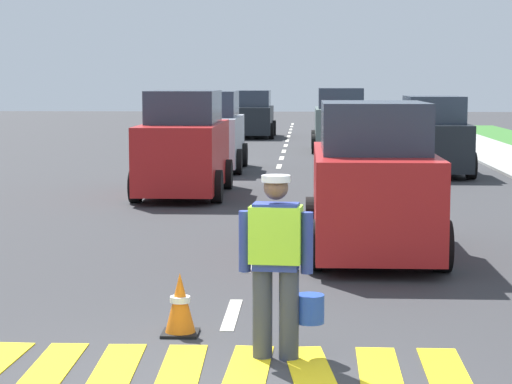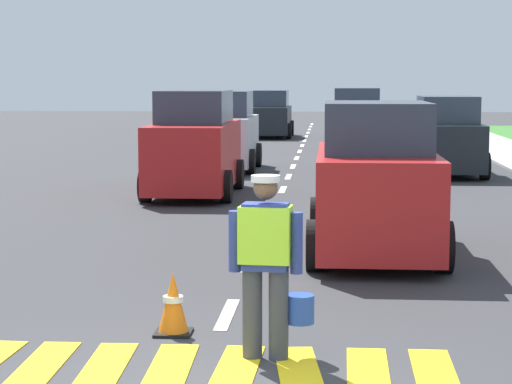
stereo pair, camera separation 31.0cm
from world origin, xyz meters
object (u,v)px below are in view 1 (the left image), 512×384
at_px(car_oncoming_third, 253,115).
at_px(car_oncoming_lead, 184,147).
at_px(car_outgoing_ahead, 372,184).
at_px(car_parked_far, 433,138).
at_px(traffic_cone_near, 180,304).
at_px(car_outgoing_far, 340,122).
at_px(car_oncoming_second, 209,134).
at_px(road_worker, 279,257).

relative_size(car_oncoming_third, car_oncoming_lead, 1.00).
bearing_deg(car_outgoing_ahead, car_parked_far, 78.87).
bearing_deg(traffic_cone_near, car_oncoming_third, 91.85).
bearing_deg(car_outgoing_far, car_outgoing_ahead, -90.61).
bearing_deg(car_oncoming_second, car_oncoming_third, 88.62).
height_order(traffic_cone_near, car_parked_far, car_parked_far).
bearing_deg(road_worker, car_outgoing_far, 86.89).
relative_size(car_parked_far, car_outgoing_ahead, 0.95).
height_order(traffic_cone_near, car_outgoing_far, car_outgoing_far).
xyz_separation_m(road_worker, car_parked_far, (3.57, 17.52, 0.03)).
bearing_deg(car_oncoming_third, road_worker, -86.52).
relative_size(traffic_cone_near, car_oncoming_second, 0.16).
distance_m(car_outgoing_far, car_oncoming_third, 8.96).
xyz_separation_m(car_oncoming_second, car_outgoing_ahead, (3.64, -13.06, 0.01)).
relative_size(road_worker, car_oncoming_third, 0.40).
distance_m(car_parked_far, car_oncoming_third, 17.49).
height_order(car_parked_far, car_oncoming_lead, car_oncoming_lead).
xyz_separation_m(road_worker, traffic_cone_near, (-0.99, 0.79, -0.62)).
xyz_separation_m(car_oncoming_second, car_oncoming_lead, (0.04, -5.94, 0.04)).
bearing_deg(car_oncoming_second, road_worker, -82.45).
distance_m(car_parked_far, car_outgoing_far, 8.58).
distance_m(traffic_cone_near, car_outgoing_far, 25.15).
relative_size(car_oncoming_second, car_oncoming_lead, 0.91).
height_order(car_oncoming_second, car_oncoming_lead, car_oncoming_lead).
xyz_separation_m(car_oncoming_lead, car_outgoing_ahead, (3.60, -7.12, -0.04)).
distance_m(car_oncoming_lead, car_outgoing_ahead, 7.98).
height_order(car_parked_far, car_outgoing_ahead, car_outgoing_ahead).
height_order(car_parked_far, car_oncoming_third, car_parked_far).
distance_m(road_worker, car_outgoing_ahead, 5.52).
bearing_deg(car_outgoing_far, traffic_cone_near, -95.47).
bearing_deg(car_parked_far, car_outgoing_far, 104.65).
bearing_deg(car_oncoming_third, car_oncoming_second, -91.38).
height_order(car_oncoming_third, car_oncoming_lead, car_oncoming_lead).
relative_size(traffic_cone_near, car_parked_far, 0.16).
xyz_separation_m(car_outgoing_far, car_outgoing_ahead, (-0.22, -20.43, -0.01)).
bearing_deg(car_oncoming_third, traffic_cone_near, -88.15).
xyz_separation_m(traffic_cone_near, car_outgoing_far, (2.40, 25.03, 0.72)).
bearing_deg(traffic_cone_near, car_oncoming_second, 94.71).
bearing_deg(car_parked_far, road_worker, -101.53).
bearing_deg(car_outgoing_ahead, car_outgoing_far, 89.39).
bearing_deg(car_oncoming_second, car_outgoing_far, 62.40).
height_order(road_worker, traffic_cone_near, road_worker).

